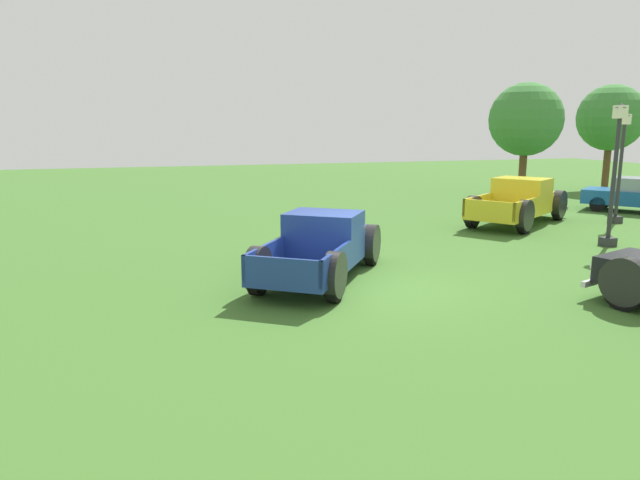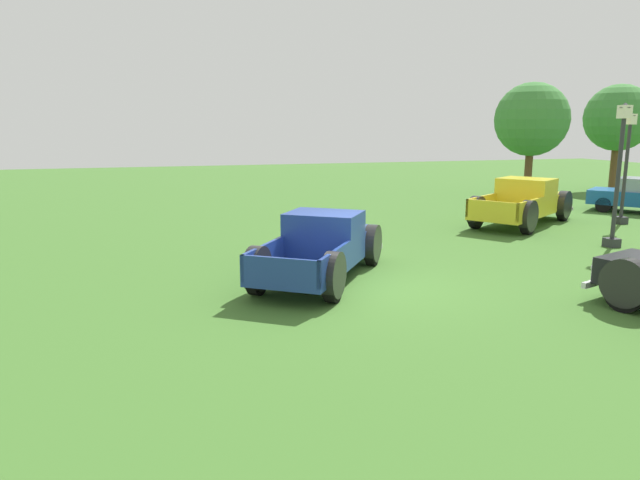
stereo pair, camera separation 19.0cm
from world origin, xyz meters
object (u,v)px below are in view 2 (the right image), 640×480
Objects in this scene: oak_tree_west at (532,120)px; lamp_post_far at (626,166)px; pickup_truck_behind_left at (526,202)px; pickup_truck_foreground at (325,245)px; oak_tree_east at (618,118)px; lamp_post_near at (619,173)px.

lamp_post_far is at bearing -12.19° from oak_tree_west.
oak_tree_west reaches higher than pickup_truck_behind_left.
pickup_truck_foreground is 0.92× the size of pickup_truck_behind_left.
pickup_truck_foreground is at bearing -50.34° from oak_tree_west.
pickup_truck_foreground is 0.91× the size of oak_tree_west.
lamp_post_far is at bearing 71.51° from pickup_truck_behind_left.
oak_tree_east is 6.29m from oak_tree_west.
lamp_post_far is (1.07, 3.20, 1.27)m from pickup_truck_behind_left.
pickup_truck_behind_left is at bearing -36.48° from oak_tree_west.
oak_tree_east reaches higher than pickup_truck_foreground.
oak_tree_west is (-6.54, 4.84, 2.93)m from pickup_truck_behind_left.
pickup_truck_behind_left is 4.45m from lamp_post_near.
pickup_truck_behind_left is at bearing -108.49° from lamp_post_far.
lamp_post_near is at bearing -2.06° from pickup_truck_behind_left.
oak_tree_east is (-7.73, 11.01, 3.05)m from pickup_truck_behind_left.
oak_tree_west is at bearing -79.17° from oak_tree_east.
lamp_post_near is 0.74× the size of oak_tree_west.
oak_tree_east is at bearing 138.36° from lamp_post_far.
pickup_truck_foreground is 12.86m from lamp_post_far.
pickup_truck_behind_left reaches higher than pickup_truck_foreground.
oak_tree_east is at bearing 100.83° from oak_tree_west.
pickup_truck_behind_left is 0.99× the size of oak_tree_west.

